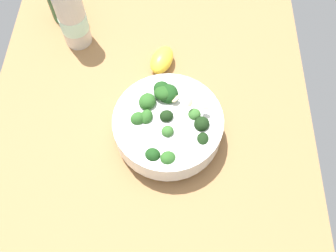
% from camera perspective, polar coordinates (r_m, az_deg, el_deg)
% --- Properties ---
extents(ground_plane, '(0.69, 0.69, 0.04)m').
position_cam_1_polar(ground_plane, '(0.81, -2.82, 1.49)').
color(ground_plane, '#996D42').
extents(bowl_of_broccoli, '(0.22, 0.22, 0.10)m').
position_cam_1_polar(bowl_of_broccoli, '(0.73, -0.05, 0.27)').
color(bowl_of_broccoli, white).
rests_on(bowl_of_broccoli, ground_plane).
extents(lemon_wedge, '(0.07, 0.09, 0.04)m').
position_cam_1_polar(lemon_wedge, '(0.85, -0.96, 10.19)').
color(lemon_wedge, yellow).
rests_on(lemon_wedge, ground_plane).
extents(bottle_short, '(0.06, 0.06, 0.18)m').
position_cam_1_polar(bottle_short, '(0.88, -14.70, 16.16)').
color(bottle_short, beige).
rests_on(bottle_short, ground_plane).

